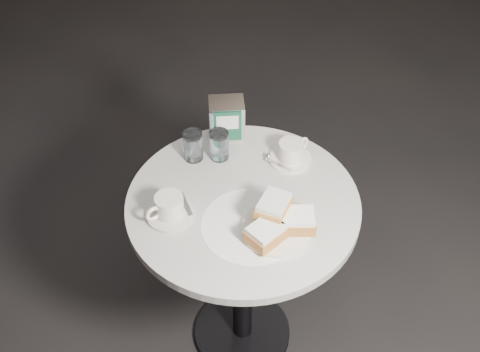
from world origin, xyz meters
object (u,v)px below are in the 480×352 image
at_px(napkin_dispenser, 227,119).
at_px(beignet_plate, 278,223).
at_px(coffee_cup_right, 291,153).
at_px(cafe_table, 243,243).
at_px(water_glass_right, 219,145).
at_px(coffee_cup_left, 169,208).
at_px(water_glass_left, 193,146).

bearing_deg(napkin_dispenser, beignet_plate, -74.83).
relative_size(coffee_cup_right, napkin_dispenser, 1.17).
distance_m(cafe_table, napkin_dispenser, 0.41).
distance_m(cafe_table, water_glass_right, 0.32).
distance_m(coffee_cup_left, coffee_cup_right, 0.43).
height_order(cafe_table, water_glass_right, water_glass_right).
height_order(beignet_plate, napkin_dispenser, napkin_dispenser).
distance_m(beignet_plate, napkin_dispenser, 0.45).
bearing_deg(beignet_plate, water_glass_left, 102.46).
bearing_deg(water_glass_left, cafe_table, -77.34).
relative_size(water_glass_left, water_glass_right, 1.01).
bearing_deg(napkin_dispenser, cafe_table, -84.49).
height_order(coffee_cup_left, water_glass_right, water_glass_right).
relative_size(coffee_cup_left, water_glass_right, 1.65).
relative_size(cafe_table, napkin_dispenser, 5.36).
xyz_separation_m(coffee_cup_right, water_glass_right, (-0.20, 0.12, 0.02)).
bearing_deg(water_glass_left, water_glass_right, -23.83).
relative_size(coffee_cup_right, water_glass_right, 1.64).
distance_m(coffee_cup_right, water_glass_right, 0.23).
bearing_deg(water_glass_right, coffee_cup_left, -145.31).
bearing_deg(water_glass_right, coffee_cup_right, -30.73).
bearing_deg(water_glass_left, beignet_plate, -77.54).
height_order(beignet_plate, coffee_cup_right, beignet_plate).
distance_m(water_glass_left, water_glass_right, 0.08).
xyz_separation_m(cafe_table, coffee_cup_left, (-0.22, 0.04, 0.23)).
height_order(beignet_plate, water_glass_right, same).
relative_size(beignet_plate, coffee_cup_left, 1.36).
distance_m(beignet_plate, coffee_cup_right, 0.30).
bearing_deg(water_glass_left, napkin_dispenser, 21.01).
relative_size(beignet_plate, water_glass_right, 2.25).
bearing_deg(coffee_cup_right, beignet_plate, -140.25).
bearing_deg(coffee_cup_left, napkin_dispenser, 29.74).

